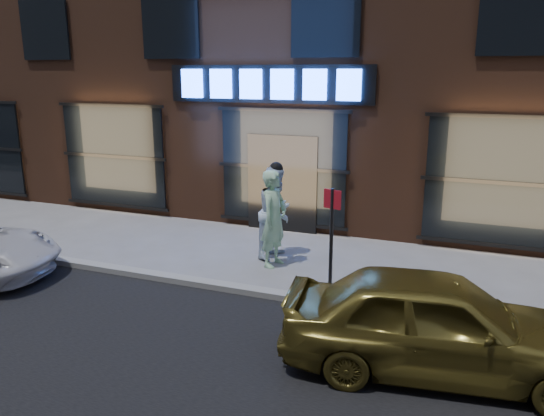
{
  "coord_description": "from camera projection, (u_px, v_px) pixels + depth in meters",
  "views": [
    {
      "loc": [
        4.35,
        -8.16,
        3.93
      ],
      "look_at": [
        0.62,
        1.6,
        1.2
      ],
      "focal_mm": 35.0,
      "sensor_mm": 36.0,
      "label": 1
    }
  ],
  "objects": [
    {
      "name": "ground",
      "position": [
        211.0,
        287.0,
        9.87
      ],
      "size": [
        90.0,
        90.0,
        0.0
      ],
      "primitive_type": "plane",
      "color": "slate",
      "rests_on": "ground"
    },
    {
      "name": "sign_post",
      "position": [
        331.0,
        235.0,
        8.96
      ],
      "size": [
        0.32,
        0.12,
        2.03
      ],
      "rotation": [
        0.0,
        0.0,
        -0.29
      ],
      "color": "#262628",
      "rests_on": "ground"
    },
    {
      "name": "man_bowtie",
      "position": [
        274.0,
        219.0,
        10.77
      ],
      "size": [
        0.59,
        0.8,
        2.0
      ],
      "primitive_type": "imported",
      "rotation": [
        0.0,
        0.0,
        1.41
      ],
      "color": "#A0D3AA",
      "rests_on": "ground"
    },
    {
      "name": "curb",
      "position": [
        210.0,
        284.0,
        9.85
      ],
      "size": [
        60.0,
        0.25,
        0.12
      ],
      "primitive_type": "cube",
      "color": "gray",
      "rests_on": "ground"
    },
    {
      "name": "man_cap",
      "position": [
        276.0,
        212.0,
        11.29
      ],
      "size": [
        0.9,
        1.07,
        1.98
      ],
      "primitive_type": "imported",
      "rotation": [
        0.0,
        0.0,
        1.4
      ],
      "color": "silver",
      "rests_on": "ground"
    },
    {
      "name": "gold_sedan",
      "position": [
        437.0,
        323.0,
        6.98
      ],
      "size": [
        4.28,
        2.18,
        1.39
      ],
      "primitive_type": "imported",
      "rotation": [
        0.0,
        0.0,
        1.71
      ],
      "color": "olive",
      "rests_on": "ground"
    },
    {
      "name": "storefront_building",
      "position": [
        329.0,
        28.0,
        15.79
      ],
      "size": [
        30.2,
        8.28,
        10.3
      ],
      "color": "#54301E",
      "rests_on": "ground"
    }
  ]
}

